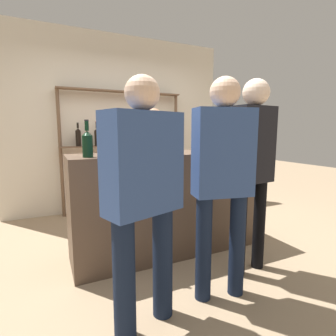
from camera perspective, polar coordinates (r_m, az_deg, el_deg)
ground_plane at (r=3.00m, az=0.00°, el=-17.42°), size 16.00×16.00×0.00m
bar_counter at (r=2.81m, az=0.00°, el=-7.56°), size 1.99×0.57×1.07m
back_wall at (r=4.48m, az=-10.42°, el=9.38°), size 3.59×0.12×2.80m
back_shelf at (r=4.30m, az=-10.01°, el=7.39°), size 1.95×0.18×1.91m
counter_bottle_0 at (r=3.17m, az=9.40°, el=6.24°), size 0.09×0.09×0.33m
counter_bottle_1 at (r=2.35m, az=-10.47°, el=5.84°), size 0.07×0.07×0.35m
counter_bottle_2 at (r=2.92m, az=6.51°, el=6.19°), size 0.09×0.09×0.34m
counter_bottle_3 at (r=2.34m, az=-17.14°, el=5.20°), size 0.09×0.09×0.32m
wine_glass at (r=2.46m, az=-2.39°, el=5.29°), size 0.07×0.07×0.14m
ice_bucket at (r=2.56m, az=-11.35°, el=5.64°), size 0.19×0.19×0.24m
cork_jar at (r=2.68m, az=-4.40°, el=4.69°), size 0.12×0.12×0.14m
server_behind_counter at (r=3.46m, az=-2.97°, el=1.97°), size 0.46×0.26×1.58m
customer_center at (r=1.98m, az=11.82°, el=-0.96°), size 0.46×0.28×1.67m
customer_left at (r=1.64m, az=-5.35°, el=-4.53°), size 0.54×0.36×1.62m
customer_right at (r=2.42m, az=18.00°, el=1.80°), size 0.40×0.23×1.73m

